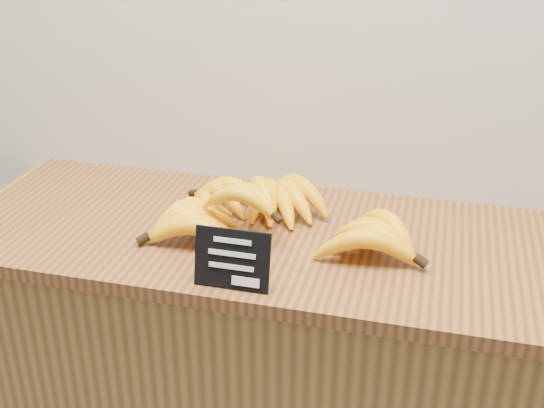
% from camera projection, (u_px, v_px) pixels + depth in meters
% --- Properties ---
extents(counter, '(1.50, 0.50, 0.90)m').
position_uv_depth(counter, '(277.00, 406.00, 1.66)').
color(counter, olive).
rests_on(counter, ground).
extents(counter_top, '(1.38, 0.54, 0.03)m').
position_uv_depth(counter_top, '(278.00, 238.00, 1.45)').
color(counter_top, brown).
rests_on(counter_top, counter).
extents(chalkboard_sign, '(0.14, 0.03, 0.11)m').
position_uv_depth(chalkboard_sign, '(232.00, 260.00, 1.23)').
color(chalkboard_sign, black).
rests_on(chalkboard_sign, counter_top).
extents(banana_pile, '(0.57, 0.39, 0.12)m').
position_uv_depth(banana_pile, '(268.00, 212.00, 1.44)').
color(banana_pile, '#FFBB0A').
rests_on(banana_pile, counter_top).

